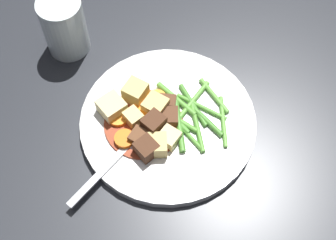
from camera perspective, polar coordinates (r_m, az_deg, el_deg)
name	(u,v)px	position (r m, az deg, el deg)	size (l,w,h in m)	color
ground_plane	(168,125)	(0.71, 0.00, -0.57)	(3.00, 3.00, 0.00)	#26282D
dinner_plate	(168,122)	(0.71, 0.00, -0.29)	(0.26, 0.26, 0.01)	white
stew_sauce	(144,124)	(0.70, -2.90, -0.42)	(0.12, 0.12, 0.00)	#93381E
carrot_slice_0	(118,117)	(0.70, -5.91, 0.39)	(0.03, 0.03, 0.01)	orange
carrot_slice_1	(144,110)	(0.70, -2.84, 1.19)	(0.03, 0.03, 0.01)	orange
carrot_slice_2	(125,139)	(0.68, -5.15, -2.28)	(0.03, 0.03, 0.01)	orange
carrot_slice_3	(157,99)	(0.72, -1.32, 2.54)	(0.03, 0.03, 0.01)	orange
potato_chunk_0	(112,107)	(0.70, -6.67, 1.51)	(0.03, 0.03, 0.03)	#EAD68C
potato_chunk_1	(157,145)	(0.67, -1.29, -2.98)	(0.03, 0.03, 0.02)	#DBBC6B
potato_chunk_2	(136,93)	(0.71, -3.85, 3.25)	(0.03, 0.03, 0.03)	#DBBC6B
potato_chunk_3	(168,137)	(0.68, 0.00, -2.08)	(0.03, 0.03, 0.02)	#EAD68C
potato_chunk_4	(155,106)	(0.70, -1.51, 1.61)	(0.03, 0.03, 0.03)	#DBBC6B
potato_chunk_5	(133,120)	(0.69, -4.11, -0.01)	(0.02, 0.02, 0.02)	#E5CC7A
meat_chunk_0	(146,149)	(0.67, -2.57, -3.39)	(0.03, 0.03, 0.02)	#4C2B19
meat_chunk_1	(139,138)	(0.68, -3.40, -2.08)	(0.02, 0.02, 0.02)	brown
meat_chunk_2	(171,120)	(0.69, 0.41, 0.06)	(0.03, 0.03, 0.02)	#56331E
meat_chunk_3	(168,102)	(0.71, -0.04, 2.12)	(0.03, 0.02, 0.02)	#56331E
meat_chunk_4	(154,124)	(0.68, -1.69, -0.46)	(0.03, 0.03, 0.03)	#4C2B19
green_bean_0	(174,118)	(0.70, 0.76, 0.27)	(0.01, 0.01, 0.06)	#4C8E33
green_bean_1	(179,126)	(0.69, 1.33, -0.66)	(0.01, 0.01, 0.08)	#4C8E33
green_bean_2	(193,105)	(0.71, 2.97, 1.77)	(0.01, 0.01, 0.08)	#4C8E33
green_bean_3	(214,96)	(0.72, 5.46, 2.87)	(0.01, 0.01, 0.07)	#66AD42
green_bean_4	(197,128)	(0.69, 3.49, -0.90)	(0.01, 0.01, 0.08)	#599E38
green_bean_5	(223,121)	(0.70, 6.54, -0.17)	(0.01, 0.01, 0.08)	#66AD42
green_bean_6	(175,116)	(0.70, 0.89, 0.47)	(0.01, 0.01, 0.07)	#599E38
green_bean_7	(192,102)	(0.71, 2.85, 2.12)	(0.01, 0.01, 0.08)	#66AD42
green_bean_8	(189,136)	(0.69, 2.52, -1.86)	(0.01, 0.01, 0.06)	#599E38
green_bean_9	(209,123)	(0.70, 4.84, -0.33)	(0.01, 0.01, 0.06)	#4C8E33
green_bean_10	(176,99)	(0.72, 1.00, 2.48)	(0.01, 0.01, 0.08)	#599E38
green_bean_11	(202,107)	(0.71, 3.98, 1.55)	(0.01, 0.01, 0.08)	#599E38
fork	(117,157)	(0.68, -6.06, -4.32)	(0.13, 0.14, 0.00)	silver
water_glass	(64,26)	(0.77, -12.17, 10.83)	(0.07, 0.07, 0.10)	silver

